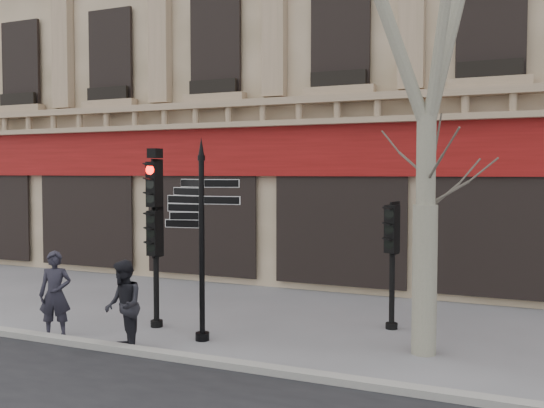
{
  "coord_description": "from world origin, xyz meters",
  "views": [
    {
      "loc": [
        4.52,
        -9.63,
        3.05
      ],
      "look_at": [
        0.03,
        0.6,
        2.46
      ],
      "focal_mm": 40.0,
      "sensor_mm": 36.0,
      "label": 1
    }
  ],
  "objects_px": {
    "fingerpost": "(202,205)",
    "traffic_signal_secondary": "(392,243)",
    "pedestrian_a": "(55,294)",
    "pedestrian_b": "(123,306)",
    "traffic_signal_main": "(156,215)"
  },
  "relations": [
    {
      "from": "fingerpost",
      "to": "traffic_signal_secondary",
      "type": "relative_size",
      "value": 1.52
    },
    {
      "from": "pedestrian_a",
      "to": "traffic_signal_secondary",
      "type": "bearing_deg",
      "value": 2.79
    },
    {
      "from": "traffic_signal_secondary",
      "to": "pedestrian_a",
      "type": "xyz_separation_m",
      "value": [
        -5.55,
        -3.09,
        -0.89
      ]
    },
    {
      "from": "fingerpost",
      "to": "pedestrian_a",
      "type": "height_order",
      "value": "fingerpost"
    },
    {
      "from": "pedestrian_a",
      "to": "pedestrian_b",
      "type": "distance_m",
      "value": 1.68
    },
    {
      "from": "traffic_signal_secondary",
      "to": "pedestrian_b",
      "type": "height_order",
      "value": "traffic_signal_secondary"
    },
    {
      "from": "traffic_signal_main",
      "to": "pedestrian_a",
      "type": "bearing_deg",
      "value": -135.66
    },
    {
      "from": "traffic_signal_secondary",
      "to": "pedestrian_b",
      "type": "distance_m",
      "value": 5.16
    },
    {
      "from": "traffic_signal_secondary",
      "to": "pedestrian_a",
      "type": "distance_m",
      "value": 6.42
    },
    {
      "from": "fingerpost",
      "to": "pedestrian_a",
      "type": "relative_size",
      "value": 2.29
    },
    {
      "from": "fingerpost",
      "to": "traffic_signal_main",
      "type": "distance_m",
      "value": 1.43
    },
    {
      "from": "fingerpost",
      "to": "pedestrian_b",
      "type": "xyz_separation_m",
      "value": [
        -0.91,
        -1.09,
        -1.69
      ]
    },
    {
      "from": "fingerpost",
      "to": "traffic_signal_secondary",
      "type": "bearing_deg",
      "value": 39.16
    },
    {
      "from": "traffic_signal_secondary",
      "to": "traffic_signal_main",
      "type": "bearing_deg",
      "value": -148.13
    },
    {
      "from": "traffic_signal_main",
      "to": "pedestrian_b",
      "type": "height_order",
      "value": "traffic_signal_main"
    }
  ]
}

